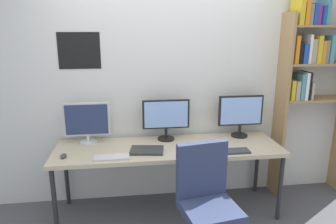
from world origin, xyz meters
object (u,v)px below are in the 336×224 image
object	(u,v)px
bookshelf	(312,72)
keyboard_left	(112,157)
office_chair	(207,214)
monitor_right	(241,113)
keyboard_right	(229,151)
monitor_center	(166,117)
laptop_closed	(147,150)
computer_mouse	(63,156)
monitor_left	(87,122)
desk	(169,151)

from	to	relation	value
bookshelf	keyboard_left	distance (m)	2.32
office_chair	keyboard_left	world-z (taller)	office_chair
monitor_right	keyboard_right	xyz separation A→B (m)	(-0.26, -0.44, -0.25)
monitor_center	keyboard_right	xyz separation A→B (m)	(0.56, -0.44, -0.24)
laptop_closed	computer_mouse	bearing A→B (deg)	-168.25
keyboard_right	monitor_right	bearing A→B (deg)	59.32
computer_mouse	laptop_closed	xyz separation A→B (m)	(0.78, 0.05, -0.00)
bookshelf	laptop_closed	xyz separation A→B (m)	(-1.84, -0.33, -0.68)
monitor_center	keyboard_left	distance (m)	0.75
keyboard_right	monitor_left	bearing A→B (deg)	162.26
monitor_right	laptop_closed	size ratio (longest dim) A/B	1.54
monitor_right	computer_mouse	xyz separation A→B (m)	(-1.83, -0.36, -0.25)
office_chair	keyboard_right	distance (m)	0.68
computer_mouse	monitor_right	bearing A→B (deg)	11.21
office_chair	monitor_center	bearing A→B (deg)	103.86
bookshelf	office_chair	distance (m)	1.96
desk	monitor_right	distance (m)	0.91
monitor_left	keyboard_left	world-z (taller)	monitor_left
monitor_right	keyboard_right	world-z (taller)	monitor_right
monitor_center	keyboard_right	world-z (taller)	monitor_center
monitor_left	bookshelf	bearing A→B (deg)	0.38
monitor_left	computer_mouse	distance (m)	0.46
monitor_left	monitor_center	xyz separation A→B (m)	(0.82, -0.00, 0.02)
bookshelf	monitor_left	xyz separation A→B (m)	(-2.43, -0.02, -0.47)
bookshelf	office_chair	bearing A→B (deg)	-145.79
bookshelf	office_chair	xyz separation A→B (m)	(-1.38, -0.94, -1.03)
desk	keyboard_right	bearing A→B (deg)	-22.33
monitor_left	keyboard_right	distance (m)	1.47
desk	monitor_center	xyz separation A→B (m)	(0.00, 0.21, 0.30)
keyboard_right	laptop_closed	distance (m)	0.80
desk	keyboard_left	xyz separation A→B (m)	(-0.56, -0.23, 0.06)
bookshelf	monitor_center	world-z (taller)	bookshelf
bookshelf	monitor_right	xyz separation A→B (m)	(-0.79, -0.02, -0.43)
keyboard_right	computer_mouse	bearing A→B (deg)	177.09
keyboard_right	laptop_closed	xyz separation A→B (m)	(-0.79, 0.13, 0.00)
desk	laptop_closed	size ratio (longest dim) A/B	7.14
bookshelf	keyboard_right	distance (m)	1.33
keyboard_left	keyboard_right	xyz separation A→B (m)	(1.12, 0.00, 0.00)
monitor_left	monitor_right	world-z (taller)	monitor_right
office_chair	keyboard_left	xyz separation A→B (m)	(-0.79, 0.48, 0.35)
monitor_left	keyboard_right	bearing A→B (deg)	-17.74
keyboard_right	laptop_closed	size ratio (longest dim) A/B	1.25
monitor_center	desk	bearing A→B (deg)	-90.00
keyboard_left	monitor_center	bearing A→B (deg)	38.30
monitor_right	computer_mouse	world-z (taller)	monitor_right
keyboard_left	desk	bearing A→B (deg)	22.33
office_chair	keyboard_right	world-z (taller)	office_chair
monitor_center	keyboard_right	bearing A→B (deg)	-38.30
desk	bookshelf	world-z (taller)	bookshelf
computer_mouse	laptop_closed	distance (m)	0.78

